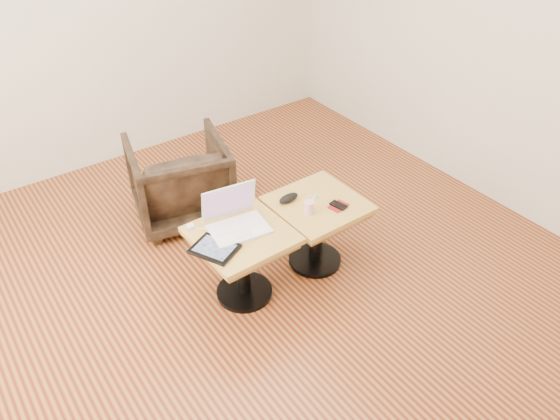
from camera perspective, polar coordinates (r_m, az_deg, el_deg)
room_shell at (r=2.94m, az=-3.74°, el=10.30°), size 4.52×4.52×2.71m
side_table_left at (r=3.47m, az=-3.97°, el=-4.08°), size 0.59×0.59×0.52m
side_table_right at (r=3.72m, az=3.88°, el=-0.83°), size 0.58×0.58×0.52m
laptop at (r=3.41m, az=-4.66°, el=-1.05°), size 0.39×0.34×0.26m
tablet at (r=3.27m, az=-6.84°, el=-4.04°), size 0.30×0.33×0.02m
charging_adapter at (r=3.45m, az=-9.34°, el=-1.73°), size 0.05×0.05×0.03m
glasses_case at (r=3.64m, az=0.90°, el=1.26°), size 0.16×0.08×0.05m
striped_cup at (r=3.52m, az=3.03°, el=0.26°), size 0.07×0.07×0.08m
earbuds_tangle at (r=3.69m, az=3.61°, el=1.40°), size 0.08×0.05×0.02m
phone_on_sleeve at (r=3.62m, az=6.12°, el=0.46°), size 0.14×0.12×0.02m
armchair at (r=4.29m, az=-10.42°, el=3.12°), size 0.86×0.88×0.66m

